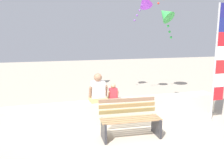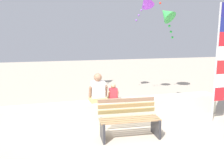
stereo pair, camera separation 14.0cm
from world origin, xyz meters
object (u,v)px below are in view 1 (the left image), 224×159
person_child (113,94)px  flag_banner (219,57)px  park_bench (130,120)px  person_adult (98,91)px  kite_green (165,14)px  kite_purple (145,0)px

person_child → flag_banner: (2.78, -0.85, 1.02)m
park_bench → person_adult: bearing=113.4°
person_child → kite_green: size_ratio=0.46×
kite_purple → kite_green: kite_purple is taller
person_child → park_bench: bearing=-87.3°
kite_purple → person_child: bearing=-131.8°
flag_banner → kite_green: bearing=119.6°
flag_banner → park_bench: bearing=-174.3°
kite_purple → person_adult: bearing=-137.6°
park_bench → kite_green: size_ratio=1.39×
kite_green → park_bench: bearing=-136.7°
person_child → person_adult: bearing=-180.0°
person_child → kite_green: (1.93, 0.65, 2.27)m
person_child → flag_banner: flag_banner is taller
person_adult → flag_banner: size_ratio=0.24×
person_child → flag_banner: 3.08m
kite_purple → flag_banner: bearing=-74.4°
flag_banner → person_adult: bearing=165.2°
kite_purple → park_bench: bearing=-119.8°
person_adult → kite_green: 3.26m
park_bench → kite_green: 3.70m
person_adult → kite_green: (2.36, 0.65, 2.15)m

